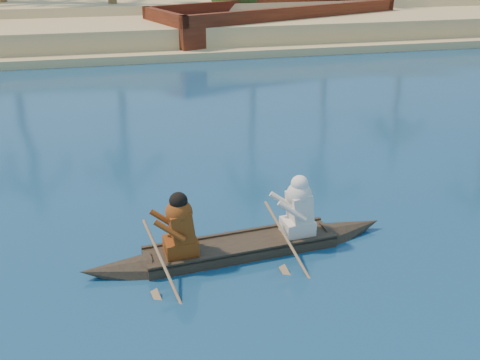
{
  "coord_description": "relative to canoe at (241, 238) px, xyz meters",
  "views": [
    {
      "loc": [
        5.39,
        -2.0,
        5.09
      ],
      "look_at": [
        7.54,
        7.36,
        0.73
      ],
      "focal_mm": 40.0,
      "sensor_mm": 36.0,
      "label": 1
    }
  ],
  "objects": [
    {
      "name": "shrub_cluster",
      "position": [
        -7.22,
        25.6,
        0.91
      ],
      "size": [
        100.0,
        6.0,
        2.4
      ],
      "primitive_type": null,
      "color": "#243B15",
      "rests_on": "ground"
    },
    {
      "name": "canoe",
      "position": [
        0.0,
        0.0,
        0.0
      ],
      "size": [
        5.6,
        1.25,
        1.53
      ],
      "rotation": [
        0.0,
        0.0,
        0.09
      ],
      "color": "#382F1F",
      "rests_on": "ground"
    },
    {
      "name": "barge_right",
      "position": [
        6.78,
        21.1,
        0.49
      ],
      "size": [
        14.24,
        8.8,
        2.25
      ],
      "rotation": [
        0.0,
        0.0,
        0.34
      ],
      "color": "maroon",
      "rests_on": "ground"
    }
  ]
}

